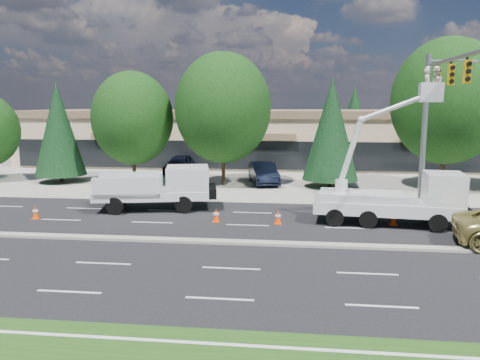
# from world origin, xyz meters

# --- Properties ---
(ground) EXTENTS (140.00, 140.00, 0.00)m
(ground) POSITION_xyz_m (0.00, 0.00, 0.00)
(ground) COLOR black
(ground) RESTS_ON ground
(concrete_apron) EXTENTS (140.00, 22.00, 0.01)m
(concrete_apron) POSITION_xyz_m (0.00, 20.00, 0.01)
(concrete_apron) COLOR gray
(concrete_apron) RESTS_ON ground
(road_median) EXTENTS (120.00, 0.55, 0.12)m
(road_median) POSITION_xyz_m (0.00, 0.00, 0.06)
(road_median) COLOR gray
(road_median) RESTS_ON ground
(strip_mall) EXTENTS (50.40, 15.40, 5.50)m
(strip_mall) POSITION_xyz_m (0.00, 29.97, 2.83)
(strip_mall) COLOR tan
(strip_mall) RESTS_ON ground
(tree_front_b) EXTENTS (3.95, 3.95, 7.79)m
(tree_front_b) POSITION_xyz_m (-16.00, 15.00, 4.18)
(tree_front_b) COLOR #332114
(tree_front_b) RESTS_ON ground
(tree_front_c) EXTENTS (6.21, 6.21, 8.62)m
(tree_front_c) POSITION_xyz_m (-10.00, 15.00, 5.04)
(tree_front_c) COLOR #332114
(tree_front_c) RESTS_ON ground
(tree_front_d) EXTENTS (7.18, 7.18, 9.96)m
(tree_front_d) POSITION_xyz_m (-3.00, 15.00, 5.83)
(tree_front_d) COLOR #332114
(tree_front_d) RESTS_ON ground
(tree_front_e) EXTENTS (4.08, 4.08, 8.05)m
(tree_front_e) POSITION_xyz_m (5.00, 15.00, 4.32)
(tree_front_e) COLOR #332114
(tree_front_e) RESTS_ON ground
(tree_front_f) EXTENTS (7.77, 7.77, 10.78)m
(tree_front_f) POSITION_xyz_m (13.00, 15.00, 6.31)
(tree_front_f) COLOR #332114
(tree_front_f) RESTS_ON ground
(tree_back_a) EXTENTS (4.47, 4.47, 8.82)m
(tree_back_a) POSITION_xyz_m (-18.00, 42.00, 4.73)
(tree_back_a) COLOR #332114
(tree_back_a) RESTS_ON ground
(tree_back_b) EXTENTS (5.80, 5.80, 11.42)m
(tree_back_b) POSITION_xyz_m (-4.00, 42.00, 6.13)
(tree_back_b) COLOR #332114
(tree_back_b) RESTS_ON ground
(tree_back_c) EXTENTS (4.32, 4.32, 8.51)m
(tree_back_c) POSITION_xyz_m (10.00, 42.00, 4.57)
(tree_back_c) COLOR #332114
(tree_back_c) RESTS_ON ground
(tree_back_d) EXTENTS (5.54, 5.54, 10.92)m
(tree_back_d) POSITION_xyz_m (22.00, 42.00, 5.86)
(tree_back_d) COLOR #332114
(tree_back_d) RESTS_ON ground
(signal_mast) EXTENTS (2.76, 10.16, 9.00)m
(signal_mast) POSITION_xyz_m (10.03, 7.04, 6.06)
(signal_mast) COLOR gray
(signal_mast) RESTS_ON ground
(utility_pickup) EXTENTS (6.91, 3.71, 2.51)m
(utility_pickup) POSITION_xyz_m (-5.41, 6.30, 1.04)
(utility_pickup) COLOR silver
(utility_pickup) RESTS_ON ground
(bucket_truck) EXTENTS (7.41, 2.98, 7.91)m
(bucket_truck) POSITION_xyz_m (7.63, 4.13, 1.71)
(bucket_truck) COLOR silver
(bucket_truck) RESTS_ON ground
(traffic_cone_a) EXTENTS (0.40, 0.40, 0.70)m
(traffic_cone_a) POSITION_xyz_m (-11.52, 3.37, 0.34)
(traffic_cone_a) COLOR #F94107
(traffic_cone_a) RESTS_ON ground
(traffic_cone_b) EXTENTS (0.40, 0.40, 0.70)m
(traffic_cone_b) POSITION_xyz_m (-1.71, 3.75, 0.34)
(traffic_cone_b) COLOR #F94107
(traffic_cone_b) RESTS_ON ground
(traffic_cone_c) EXTENTS (0.40, 0.40, 0.70)m
(traffic_cone_c) POSITION_xyz_m (1.53, 3.69, 0.34)
(traffic_cone_c) COLOR #F94107
(traffic_cone_c) RESTS_ON ground
(traffic_cone_d) EXTENTS (0.40, 0.40, 0.70)m
(traffic_cone_d) POSITION_xyz_m (7.40, 4.10, 0.34)
(traffic_cone_d) COLOR #F94107
(traffic_cone_d) RESTS_ON ground
(traffic_cone_e) EXTENTS (0.40, 0.40, 0.70)m
(traffic_cone_e) POSITION_xyz_m (10.48, 3.50, 0.34)
(traffic_cone_e) COLOR #F94107
(traffic_cone_e) RESTS_ON ground
(parked_car_west) EXTENTS (2.36, 5.03, 1.67)m
(parked_car_west) POSITION_xyz_m (-7.79, 20.77, 0.83)
(parked_car_west) COLOR black
(parked_car_west) RESTS_ON ground
(parked_car_east) EXTENTS (2.85, 5.34, 1.67)m
(parked_car_east) POSITION_xyz_m (0.00, 16.00, 0.84)
(parked_car_east) COLOR black
(parked_car_east) RESTS_ON ground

